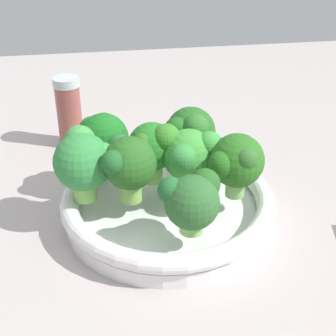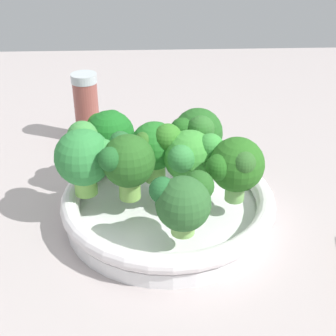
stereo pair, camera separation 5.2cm
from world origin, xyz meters
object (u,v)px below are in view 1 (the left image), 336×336
object	(u,v)px
broccoli_floret_7	(102,137)
pepper_shaker	(69,111)
bowl	(168,205)
broccoli_floret_1	(236,162)
broccoli_floret_2	(127,163)
broccoli_floret_0	(192,200)
broccoli_floret_6	(153,147)
broccoli_floret_3	(190,132)
broccoli_floret_5	(190,156)
broccoli_floret_4	(84,160)

from	to	relation	value
broccoli_floret_7	pepper_shaker	world-z (taller)	broccoli_floret_7
bowl	pepper_shaker	world-z (taller)	pepper_shaker
broccoli_floret_1	broccoli_floret_7	world-z (taller)	broccoli_floret_1
broccoli_floret_2	broccoli_floret_7	distance (cm)	7.61
broccoli_floret_7	broccoli_floret_0	bearing A→B (deg)	120.47
broccoli_floret_2	broccoli_floret_6	distance (cm)	4.49
broccoli_floret_0	broccoli_floret_7	size ratio (longest dim) A/B	0.91
broccoli_floret_3	pepper_shaker	world-z (taller)	broccoli_floret_3
broccoli_floret_0	broccoli_floret_5	bearing A→B (deg)	-99.63
broccoli_floret_0	broccoli_floret_3	distance (cm)	13.68
bowl	broccoli_floret_5	distance (cm)	6.35
broccoli_floret_6	broccoli_floret_4	bearing A→B (deg)	15.30
broccoli_floret_1	broccoli_floret_5	size ratio (longest dim) A/B	1.05
broccoli_floret_1	broccoli_floret_2	world-z (taller)	broccoli_floret_2
broccoli_floret_3	pepper_shaker	distance (cm)	20.41
bowl	broccoli_floret_3	xyz separation A→B (cm)	(-3.62, -6.43, 5.73)
broccoli_floret_3	broccoli_floret_1	bearing A→B (deg)	111.11
broccoli_floret_4	pepper_shaker	xyz separation A→B (cm)	(2.16, -20.20, -3.14)
bowl	broccoli_floret_6	distance (cm)	6.79
broccoli_floret_5	broccoli_floret_0	bearing A→B (deg)	80.37
pepper_shaker	broccoli_floret_7	bearing A→B (deg)	106.38
broccoli_floret_2	broccoli_floret_6	world-z (taller)	same
broccoli_floret_0	pepper_shaker	bearing A→B (deg)	-66.36
broccoli_floret_0	broccoli_floret_5	size ratio (longest dim) A/B	0.92
broccoli_floret_4	broccoli_floret_6	size ratio (longest dim) A/B	1.04
broccoli_floret_0	pepper_shaker	distance (cm)	30.18
bowl	broccoli_floret_0	size ratio (longest dim) A/B	3.75
broccoli_floret_5	broccoli_floret_7	bearing A→B (deg)	-32.97
broccoli_floret_4	broccoli_floret_1	bearing A→B (deg)	171.41
broccoli_floret_2	pepper_shaker	world-z (taller)	broccoli_floret_2
bowl	broccoli_floret_2	xyz separation A→B (cm)	(4.40, 0.78, 6.31)
broccoli_floret_4	broccoli_floret_6	world-z (taller)	broccoli_floret_4
broccoli_floret_6	broccoli_floret_7	size ratio (longest dim) A/B	1.07
broccoli_floret_0	broccoli_floret_6	size ratio (longest dim) A/B	0.86
broccoli_floret_5	broccoli_floret_4	bearing A→B (deg)	0.60
broccoli_floret_5	pepper_shaker	bearing A→B (deg)	-56.39
broccoli_floret_2	pepper_shaker	size ratio (longest dim) A/B	0.72
broccoli_floret_4	pepper_shaker	distance (cm)	20.56
broccoli_floret_1	pepper_shaker	distance (cm)	28.86
broccoli_floret_4	broccoli_floret_7	world-z (taller)	broccoli_floret_4
bowl	broccoli_floret_4	bearing A→B (deg)	-2.37
broccoli_floret_0	broccoli_floret_6	distance (cm)	9.79
bowl	broccoli_floret_3	size ratio (longest dim) A/B	3.50
broccoli_floret_5	pepper_shaker	xyz separation A→B (cm)	(13.35, -20.08, -2.61)
broccoli_floret_6	broccoli_floret_3	bearing A→B (deg)	-140.41
broccoli_floret_1	broccoli_floret_4	distance (cm)	15.78
broccoli_floret_4	pepper_shaker	size ratio (longest dim) A/B	0.76
broccoli_floret_3	broccoli_floret_4	size ratio (longest dim) A/B	0.88
broccoli_floret_0	broccoli_floret_7	bearing A→B (deg)	-59.53
broccoli_floret_6	broccoli_floret_0	bearing A→B (deg)	104.41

